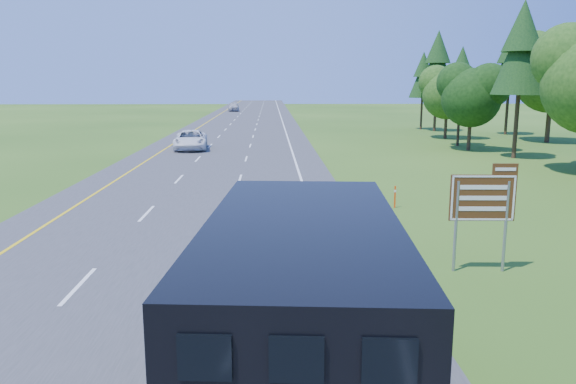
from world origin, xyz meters
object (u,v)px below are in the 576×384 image
horse_truck (303,318)px  white_suv (191,140)px  exit_sign (484,202)px  far_car (234,107)px

horse_truck → white_suv: horse_truck is taller
white_suv → exit_sign: size_ratio=1.76×
far_car → exit_sign: exit_sign is taller
far_car → exit_sign: 98.85m
horse_truck → exit_sign: 10.02m
white_suv → far_car: (-0.40, 65.58, 0.06)m
far_car → white_suv: bearing=-91.7°
horse_truck → exit_sign: bearing=58.0°
horse_truck → white_suv: bearing=104.7°
white_suv → far_car: size_ratio=1.15×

